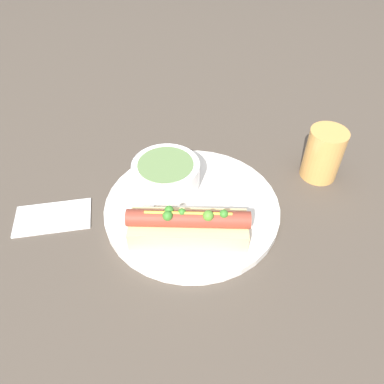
{
  "coord_description": "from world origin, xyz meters",
  "views": [
    {
      "loc": [
        0.04,
        -0.43,
        0.47
      ],
      "look_at": [
        0.0,
        0.0,
        0.04
      ],
      "focal_mm": 35.0,
      "sensor_mm": 36.0,
      "label": 1
    }
  ],
  "objects_px": {
    "hot_dog": "(187,226)",
    "drinking_glass": "(323,154)",
    "soup_bowl": "(166,173)",
    "spoon": "(151,181)"
  },
  "relations": [
    {
      "from": "soup_bowl",
      "to": "spoon",
      "type": "distance_m",
      "value": 0.04
    },
    {
      "from": "soup_bowl",
      "to": "drinking_glass",
      "type": "relative_size",
      "value": 1.2
    },
    {
      "from": "hot_dog",
      "to": "soup_bowl",
      "type": "height_order",
      "value": "hot_dog"
    },
    {
      "from": "hot_dog",
      "to": "soup_bowl",
      "type": "xyz_separation_m",
      "value": [
        -0.05,
        0.12,
        0.0
      ]
    },
    {
      "from": "spoon",
      "to": "drinking_glass",
      "type": "bearing_deg",
      "value": -89.46
    },
    {
      "from": "spoon",
      "to": "drinking_glass",
      "type": "xyz_separation_m",
      "value": [
        0.31,
        0.06,
        0.03
      ]
    },
    {
      "from": "hot_dog",
      "to": "drinking_glass",
      "type": "bearing_deg",
      "value": 35.03
    },
    {
      "from": "hot_dog",
      "to": "drinking_glass",
      "type": "xyz_separation_m",
      "value": [
        0.23,
        0.18,
        0.01
      ]
    },
    {
      "from": "spoon",
      "to": "drinking_glass",
      "type": "relative_size",
      "value": 1.84
    },
    {
      "from": "hot_dog",
      "to": "soup_bowl",
      "type": "bearing_deg",
      "value": 109.1
    }
  ]
}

